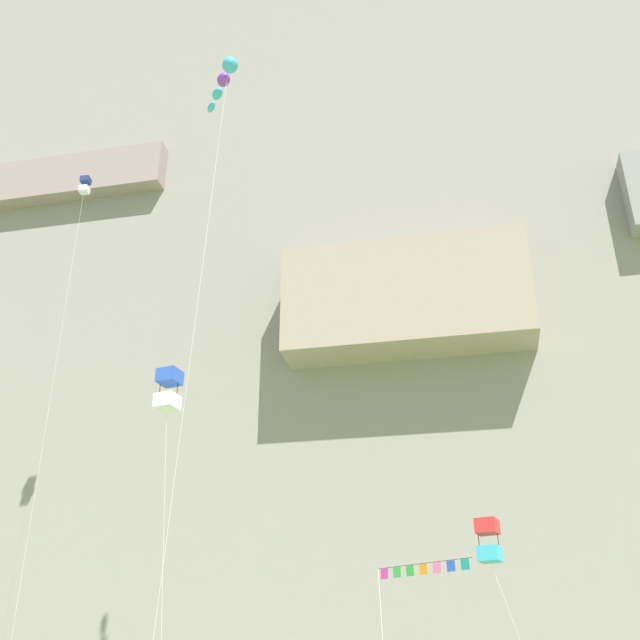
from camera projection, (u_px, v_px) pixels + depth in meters
name	position (u px, v px, depth m)	size (l,w,h in m)	color
cliff_face	(416.00, 253.00, 73.54)	(180.00, 32.54, 84.45)	gray
kite_box_mid_right	(488.00, 540.00, 35.65)	(3.01, 4.54, 11.11)	red
kite_banner_low_center	(420.00, 587.00, 23.72)	(3.17, 6.65, 7.35)	black
kite_box_low_left	(168.00, 390.00, 38.92)	(3.11, 3.69, 18.72)	blue
kite_box_near_cliff	(84.00, 189.00, 50.97)	(1.66, 1.98, 35.05)	navy
kite_windsock_high_center	(224.00, 79.00, 42.21)	(3.07, 6.89, 34.88)	#38B2D1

